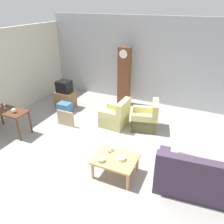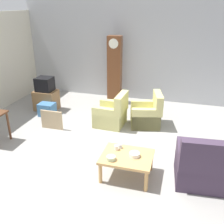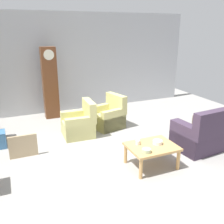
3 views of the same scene
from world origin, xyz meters
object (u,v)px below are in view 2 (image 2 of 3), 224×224
Objects in this scene: framed_picture_leaning at (52,120)px; cup_white_porcelain at (116,148)px; armchair_olive_near at (112,115)px; bowl_white_stacked at (135,155)px; storage_box_blue at (47,109)px; tv_crt at (45,84)px; bowl_shallow_green at (111,158)px; coffee_table_wood at (127,159)px; grandfather_clock at (115,70)px; tv_stand_cabinet at (46,100)px; armchair_olive_far at (147,115)px; cup_blue_rimmed at (120,146)px.

framed_picture_leaning is 2.49m from cup_white_porcelain.
bowl_white_stacked is at bearing -63.39° from armchair_olive_near.
bowl_white_stacked is (3.06, -2.16, 0.31)m from storage_box_blue.
framed_picture_leaning reaches higher than storage_box_blue.
tv_crt is at bearing 120.47° from storage_box_blue.
framed_picture_leaning is at bearing 142.20° from bowl_shallow_green.
cup_white_porcelain is (-0.25, 0.14, 0.11)m from coffee_table_wood.
grandfather_clock reaches higher than bowl_white_stacked.
coffee_table_wood reaches higher than storage_box_blue.
tv_stand_cabinet is 0.52m from tv_crt.
armchair_olive_far is at bearing 82.90° from cup_white_porcelain.
coffee_table_wood is 4.95× the size of bowl_white_stacked.
cup_blue_rimmed is at bearing -38.35° from tv_stand_cabinet.
tv_crt is 3.82m from cup_white_porcelain.
armchair_olive_near is 10.96× the size of cup_blue_rimmed.
armchair_olive_far reaches higher than bowl_white_stacked.
framed_picture_leaning is (-1.46, -0.66, -0.05)m from armchair_olive_near.
cup_white_porcelain is 0.35m from bowl_shallow_green.
armchair_olive_far is 2.96m from storage_box_blue.
framed_picture_leaning is at bearing 148.91° from coffee_table_wood.
cup_white_porcelain is 1.13× the size of cup_blue_rimmed.
tv_stand_cabinet is 1.42× the size of tv_crt.
framed_picture_leaning is (-2.36, 1.42, -0.14)m from coffee_table_wood.
grandfather_clock reaches higher than coffee_table_wood.
cup_blue_rimmed is (2.73, -1.94, 0.31)m from storage_box_blue.
cup_blue_rimmed is (2.98, -2.36, -0.33)m from tv_crt.
tv_stand_cabinet is at bearing 136.20° from bowl_shallow_green.
storage_box_blue is (0.24, -0.41, -0.12)m from tv_stand_cabinet.
cup_blue_rimmed reaches higher than bowl_white_stacked.
tv_stand_cabinet is 3.94× the size of bowl_shallow_green.
cup_white_porcelain is at bearing 150.10° from coffee_table_wood.
tv_crt is (-3.20, 0.25, 0.52)m from armchair_olive_far.
bowl_shallow_green is at bearing -96.24° from armchair_olive_far.
armchair_olive_near reaches higher than framed_picture_leaning.
framed_picture_leaning is 7.15× the size of cup_blue_rimmed.
armchair_olive_near is at bearing 108.54° from cup_white_porcelain.
cup_white_porcelain reaches higher than cup_blue_rimmed.
grandfather_clock reaches higher than armchair_olive_near.
cup_white_porcelain is at bearing -31.22° from framed_picture_leaning.
cup_blue_rimmed is (0.71, -1.86, 0.20)m from armchair_olive_near.
storage_box_blue is at bearing -59.53° from tv_stand_cabinet.
tv_crt reaches higher than cup_white_porcelain.
armchair_olive_far is at bearing -4.40° from tv_crt.
coffee_table_wood is at bearing -39.20° from tv_crt.
cup_white_porcelain reaches higher than coffee_table_wood.
framed_picture_leaning is at bearing -114.13° from grandfather_clock.
grandfather_clock is 3.79m from cup_blue_rimmed.
tv_crt reaches higher than cup_blue_rimmed.
storage_box_blue is at bearing -134.83° from grandfather_clock.
grandfather_clock is (-1.32, 1.47, 0.79)m from armchair_olive_far.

